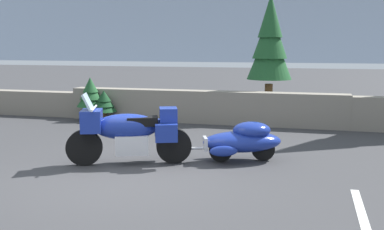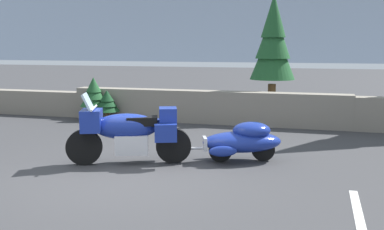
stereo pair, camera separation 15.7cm
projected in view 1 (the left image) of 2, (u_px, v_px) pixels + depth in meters
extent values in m
plane|color=#38383A|center=(125.00, 178.00, 7.46)|extent=(80.00, 80.00, 0.00)
cube|color=gray|center=(203.00, 107.00, 12.77)|extent=(8.00, 0.50, 0.93)
cube|color=#99A8BF|center=(300.00, 20.00, 97.59)|extent=(240.00, 80.00, 16.00)
cylinder|color=black|center=(84.00, 148.00, 8.20)|extent=(0.67, 0.36, 0.66)
cylinder|color=black|center=(174.00, 146.00, 8.37)|extent=(0.67, 0.36, 0.66)
cube|color=silver|center=(132.00, 144.00, 8.28)|extent=(0.72, 0.62, 0.36)
ellipsoid|color=navy|center=(126.00, 127.00, 8.22)|extent=(1.28, 0.84, 0.48)
cube|color=navy|center=(92.00, 121.00, 8.14)|extent=(0.52, 0.61, 0.40)
cube|color=#9EB7C6|center=(88.00, 103.00, 8.09)|extent=(0.33, 0.48, 0.34)
cube|color=black|center=(143.00, 121.00, 8.24)|extent=(0.65, 0.53, 0.16)
cube|color=navy|center=(168.00, 115.00, 8.27)|extent=(0.44, 0.49, 0.28)
cube|color=navy|center=(166.00, 133.00, 8.01)|extent=(0.43, 0.29, 0.32)
cube|color=navy|center=(165.00, 127.00, 8.60)|extent=(0.43, 0.29, 0.32)
cylinder|color=silver|center=(94.00, 108.00, 8.11)|extent=(0.29, 0.67, 0.04)
cylinder|color=silver|center=(87.00, 134.00, 8.17)|extent=(0.26, 0.16, 0.54)
cylinder|color=black|center=(221.00, 150.00, 8.47)|extent=(0.45, 0.25, 0.44)
cylinder|color=black|center=(263.00, 149.00, 8.55)|extent=(0.45, 0.25, 0.44)
ellipsoid|color=navy|center=(242.00, 142.00, 8.49)|extent=(1.64, 1.17, 0.40)
ellipsoid|color=navy|center=(252.00, 130.00, 8.47)|extent=(0.87, 0.78, 0.32)
cube|color=silver|center=(205.00, 143.00, 8.42)|extent=(0.17, 0.32, 0.24)
ellipsoid|color=navy|center=(224.00, 151.00, 8.15)|extent=(0.54, 0.31, 0.20)
ellipsoid|color=navy|center=(218.00, 144.00, 8.78)|extent=(0.54, 0.31, 0.20)
cylinder|color=silver|center=(185.00, 149.00, 8.40)|extent=(0.67, 0.29, 0.05)
cylinder|color=brown|center=(268.00, 102.00, 13.41)|extent=(0.23, 0.23, 1.07)
cone|color=#1E5128|center=(270.00, 51.00, 13.18)|extent=(1.32, 1.32, 1.69)
cone|color=#1E5128|center=(270.00, 33.00, 13.10)|extent=(1.03, 1.03, 1.48)
cone|color=#1E5128|center=(271.00, 15.00, 13.02)|extent=(0.73, 0.73, 1.27)
cylinder|color=brown|center=(91.00, 114.00, 13.28)|extent=(0.16, 0.16, 0.37)
cone|color=#1E5128|center=(91.00, 97.00, 13.20)|extent=(0.82, 0.82, 0.58)
cone|color=#1E5128|center=(90.00, 91.00, 13.18)|extent=(0.64, 0.64, 0.51)
cone|color=#1E5128|center=(90.00, 85.00, 13.15)|extent=(0.45, 0.45, 0.44)
cylinder|color=brown|center=(104.00, 117.00, 13.05)|extent=(0.15, 0.15, 0.26)
cone|color=#143D1E|center=(104.00, 104.00, 13.00)|extent=(0.75, 0.75, 0.42)
cone|color=#143D1E|center=(104.00, 100.00, 12.98)|extent=(0.58, 0.58, 0.36)
cone|color=#143D1E|center=(104.00, 96.00, 12.96)|extent=(0.41, 0.41, 0.31)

